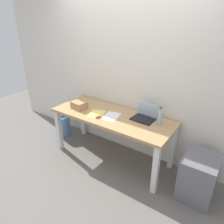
# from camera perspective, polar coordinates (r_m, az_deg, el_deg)

# --- Properties ---
(ground_plane) EXTENTS (8.00, 8.00, 0.00)m
(ground_plane) POSITION_cam_1_polar(r_m,az_deg,el_deg) (3.49, -0.00, -11.98)
(ground_plane) COLOR slate
(back_wall) EXTENTS (5.20, 0.08, 2.60)m
(back_wall) POSITION_cam_1_polar(r_m,az_deg,el_deg) (3.23, 4.29, 10.65)
(back_wall) COLOR silver
(back_wall) RESTS_ON ground
(desk) EXTENTS (1.84, 0.71, 0.75)m
(desk) POSITION_cam_1_polar(r_m,az_deg,el_deg) (3.14, -0.00, -2.46)
(desk) COLOR tan
(desk) RESTS_ON ground
(laptop_right) EXTENTS (0.32, 0.26, 0.22)m
(laptop_right) POSITION_cam_1_polar(r_m,az_deg,el_deg) (3.00, 8.75, -1.05)
(laptop_right) COLOR black
(laptop_right) RESTS_ON desk
(beer_bottle) EXTENTS (0.06, 0.06, 0.26)m
(beer_bottle) POSITION_cam_1_polar(r_m,az_deg,el_deg) (2.85, 12.83, -1.57)
(beer_bottle) COLOR #99B7C1
(beer_bottle) RESTS_ON desk
(computer_mouse) EXTENTS (0.10, 0.12, 0.03)m
(computer_mouse) POSITION_cam_1_polar(r_m,az_deg,el_deg) (3.01, -3.69, -1.29)
(computer_mouse) COLOR #D84C38
(computer_mouse) RESTS_ON desk
(cardboard_box) EXTENTS (0.23, 0.21, 0.11)m
(cardboard_box) POSITION_cam_1_polar(r_m,az_deg,el_deg) (3.33, -8.85, 1.90)
(cardboard_box) COLOR tan
(cardboard_box) RESTS_ON desk
(paper_yellow_folder) EXTENTS (0.30, 0.35, 0.00)m
(paper_yellow_folder) POSITION_cam_1_polar(r_m,az_deg,el_deg) (3.13, -4.22, -0.56)
(paper_yellow_folder) COLOR #F4E06B
(paper_yellow_folder) RESTS_ON desk
(paper_sheet_center) EXTENTS (0.27, 0.33, 0.00)m
(paper_sheet_center) POSITION_cam_1_polar(r_m,az_deg,el_deg) (3.06, -0.24, -1.16)
(paper_sheet_center) COLOR white
(paper_sheet_center) RESTS_ON desk
(water_cooler_jug) EXTENTS (0.28, 0.28, 0.42)m
(water_cooler_jug) POSITION_cam_1_polar(r_m,az_deg,el_deg) (4.11, -13.16, -3.40)
(water_cooler_jug) COLOR #598CC6
(water_cooler_jug) RESTS_ON ground
(filing_cabinet) EXTENTS (0.40, 0.48, 0.57)m
(filing_cabinet) POSITION_cam_1_polar(r_m,az_deg,el_deg) (2.91, 22.33, -15.91)
(filing_cabinet) COLOR slate
(filing_cabinet) RESTS_ON ground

